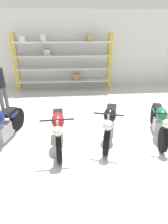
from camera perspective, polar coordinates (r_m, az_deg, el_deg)
The scene contains 8 objects.
ground_plane at distance 4.73m, azimuth 0.43°, elevation -9.77°, with size 30.00×30.00×0.00m, color silver.
back_wall at distance 9.02m, azimuth -2.75°, elevation 19.22°, with size 30.00×0.08×3.60m.
shelving_rack at distance 8.71m, azimuth -6.97°, elevation 16.34°, with size 4.54×0.63×2.63m.
motorcycle_blue at distance 4.91m, azimuth -25.45°, elevation -4.24°, with size 0.76×2.11×1.09m.
motorcycle_red at distance 4.47m, azimuth -8.32°, elevation -5.04°, with size 0.72×1.97×1.02m.
motorcycle_black at distance 4.75m, azimuth 8.37°, elevation -3.14°, with size 0.90×2.01×1.03m.
motorcycle_green at distance 5.23m, azimuth 23.34°, elevation -2.56°, with size 0.83×2.03×0.98m.
person_near_rack at distance 6.96m, azimuth -25.72°, elevation 8.80°, with size 0.45×0.45×1.77m.
Camera 1 is at (-0.37, -3.87, 2.69)m, focal length 28.00 mm.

